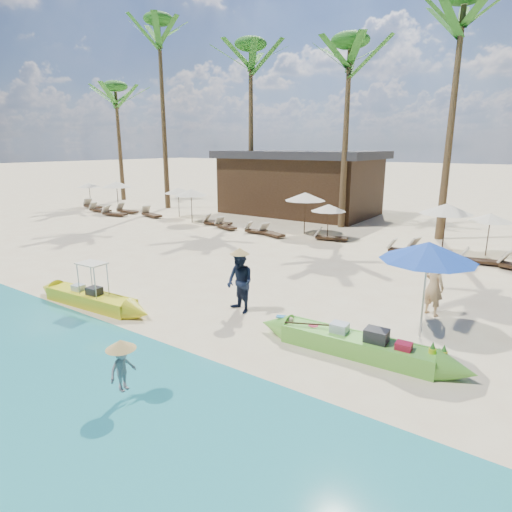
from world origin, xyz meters
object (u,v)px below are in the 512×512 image
Objects in this scene: yellow_canoe at (90,299)px; tourist at (434,286)px; blue_umbrella at (428,251)px; green_canoe at (356,344)px.

tourist reaches higher than yellow_canoe.
yellow_canoe is 9.49m from blue_umbrella.
blue_umbrella is (8.64, 3.40, 1.98)m from yellow_canoe.
green_canoe is 1.07× the size of yellow_canoe.
yellow_canoe is 3.10× the size of tourist.
yellow_canoe is at bearing -158.54° from blue_umbrella.
green_canoe is at bearing -118.28° from blue_umbrella.
tourist is (8.51, 5.07, 0.62)m from yellow_canoe.
tourist is (0.83, 3.46, 0.61)m from green_canoe.
tourist is 2.16m from blue_umbrella.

